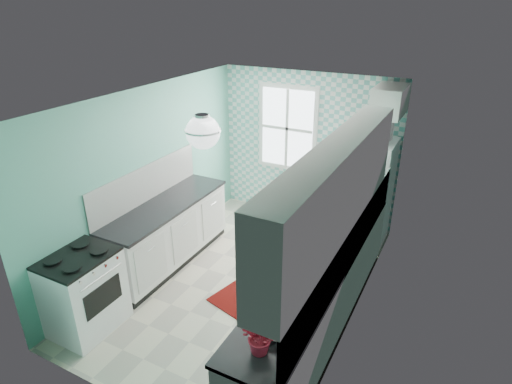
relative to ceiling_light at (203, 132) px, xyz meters
The scene contains 26 objects.
floor 2.47m from the ceiling_light, 90.00° to the left, with size 3.00×4.40×0.02m, color beige.
ceiling 0.82m from the ceiling_light, 90.00° to the left, with size 3.00×4.40×0.02m, color white.
wall_back 3.20m from the ceiling_light, 90.00° to the left, with size 3.00×0.02×2.50m, color #64BAA3.
wall_front 1.77m from the ceiling_light, 90.00° to the right, with size 3.00×0.02×2.50m, color #64BAA3.
wall_left 2.02m from the ceiling_light, 152.09° to the left, with size 0.02×4.40×2.50m, color #64BAA3.
wall_right 2.02m from the ceiling_light, 27.91° to the left, with size 0.02×4.40×2.50m, color #64BAA3.
accent_wall 3.17m from the ceiling_light, 90.00° to the left, with size 3.00×0.01×2.50m, color #68BBB4.
window 3.08m from the ceiling_light, 96.74° to the left, with size 1.04×0.05×1.44m.
backsplash_right 1.91m from the ceiling_light, 15.05° to the left, with size 0.02×3.60×0.51m, color white.
backsplash_left 2.00m from the ceiling_light, 154.02° to the left, with size 0.02×2.15×0.51m, color white.
upper_cabinets_right 1.41m from the ceiling_light, ahead, with size 0.33×3.20×0.90m, color silver.
upper_cabinet_fridge 2.93m from the ceiling_light, 63.70° to the left, with size 0.40×0.74×0.40m, color silver.
ceiling_light is the anchor object (origin of this frame).
base_cabinets_right 2.26m from the ceiling_light, 18.43° to the left, with size 0.60×3.60×0.90m, color white.
countertop_right 1.88m from the ceiling_light, 18.65° to the left, with size 0.63×3.60×0.04m, color black.
base_cabinets_left 2.34m from the ceiling_light, 148.86° to the left, with size 0.60×2.15×0.90m, color white.
countertop_left 1.97m from the ceiling_light, 148.54° to the left, with size 0.63×2.15×0.04m, color black.
fridge 3.20m from the ceiling_light, 66.94° to the left, with size 0.72×0.72×1.67m.
stove 2.33m from the ceiling_light, 146.25° to the right, with size 0.63×0.78×0.95m.
sink 2.19m from the ceiling_light, 44.48° to the left, with size 0.57×0.48×0.53m.
rug 2.39m from the ceiling_light, 73.80° to the left, with size 0.61×0.87×0.01m, color #64040D.
dish_towel 2.51m from the ceiling_light, 58.45° to the left, with size 0.02×0.26×0.38m, color #4FA78F.
fruit_bowl 1.99m from the ceiling_light, 35.00° to the right, with size 0.30×0.30×0.07m, color white.
potted_plant 2.03m from the ceiling_light, 41.91° to the right, with size 0.28×0.24×0.31m, color #AE1011.
soap_bottle 2.37m from the ceiling_light, 50.98° to the left, with size 0.07×0.08×0.17m, color #ADC2D1.
microwave 2.88m from the ceiling_light, 66.94° to the left, with size 0.53×0.36×0.29m, color silver.
Camera 1 is at (2.36, -4.20, 3.55)m, focal length 30.00 mm.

